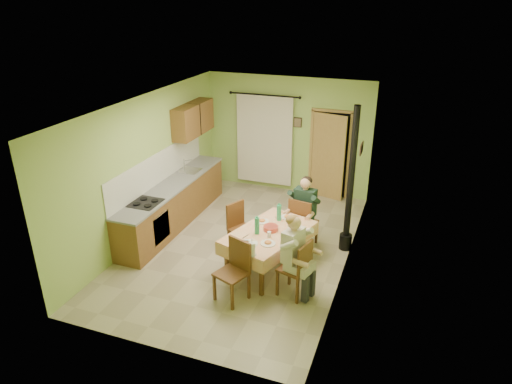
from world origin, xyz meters
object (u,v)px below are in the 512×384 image
at_px(chair_far, 303,232).
at_px(stove_flue, 349,200).
at_px(chair_near, 232,283).
at_px(chair_right, 294,279).
at_px(man_far, 304,204).
at_px(dining_table, 269,250).
at_px(man_right, 295,247).
at_px(chair_left, 242,238).

height_order(chair_far, stove_flue, stove_flue).
bearing_deg(chair_near, chair_far, -86.54).
height_order(chair_right, man_far, man_far).
bearing_deg(chair_right, dining_table, 63.40).
bearing_deg(man_right, stove_flue, -2.05).
distance_m(dining_table, chair_right, 0.85).
bearing_deg(chair_near, stove_flue, -102.57).
bearing_deg(chair_far, chair_right, -70.28).
xyz_separation_m(chair_right, chair_left, (-1.29, 0.95, -0.00)).
distance_m(chair_far, chair_near, 2.13).
bearing_deg(chair_far, chair_near, -97.08).
relative_size(man_right, stove_flue, 0.50).
bearing_deg(dining_table, chair_near, -87.16).
distance_m(man_far, stove_flue, 0.83).
distance_m(dining_table, chair_near, 1.06).
height_order(chair_near, chair_left, chair_near).
bearing_deg(man_right, chair_near, 133.17).
bearing_deg(chair_right, stove_flue, -1.59).
xyz_separation_m(chair_left, stove_flue, (1.83, 0.79, 0.73)).
relative_size(dining_table, man_far, 1.37).
height_order(chair_far, chair_near, chair_far).
bearing_deg(stove_flue, man_far, -169.59).
height_order(dining_table, chair_left, chair_left).
bearing_deg(man_far, chair_far, -90.00).
xyz_separation_m(chair_near, chair_right, (0.90, 0.46, -0.00)).
xyz_separation_m(chair_far, chair_near, (-0.63, -2.04, -0.00)).
bearing_deg(stove_flue, chair_far, -168.56).
bearing_deg(dining_table, chair_right, -24.63).
xyz_separation_m(chair_near, chair_left, (-0.40, 1.41, -0.00)).
relative_size(chair_near, man_far, 0.73).
height_order(man_far, man_right, same).
distance_m(man_far, man_right, 1.61).
xyz_separation_m(chair_far, man_far, (0.00, 0.02, 0.59)).
height_order(chair_near, stove_flue, stove_flue).
distance_m(chair_right, man_far, 1.72).
height_order(chair_far, chair_left, chair_far).
bearing_deg(chair_right, man_far, 25.11).
xyz_separation_m(dining_table, chair_far, (0.36, 1.01, -0.09)).
distance_m(chair_near, stove_flue, 2.73).
bearing_deg(chair_near, man_far, -86.49).
height_order(dining_table, chair_far, chair_far).
distance_m(chair_right, man_right, 0.59).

